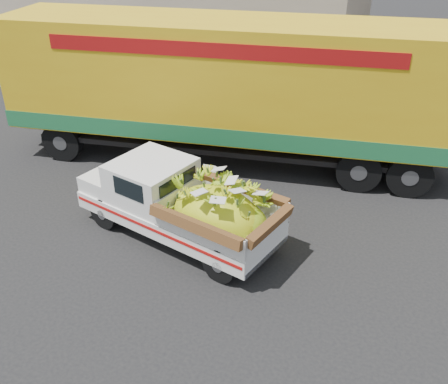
% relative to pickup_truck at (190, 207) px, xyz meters
% --- Properties ---
extents(ground, '(100.00, 100.00, 0.00)m').
position_rel_pickup_truck_xyz_m(ground, '(-0.39, 0.31, -0.84)').
color(ground, black).
rests_on(ground, ground).
extents(curb, '(60.00, 0.25, 0.15)m').
position_rel_pickup_truck_xyz_m(curb, '(-0.39, 6.38, -0.77)').
color(curb, gray).
rests_on(curb, ground).
extents(sidewalk, '(60.00, 4.00, 0.14)m').
position_rel_pickup_truck_xyz_m(sidewalk, '(-0.39, 8.48, -0.77)').
color(sidewalk, gray).
rests_on(sidewalk, ground).
extents(pickup_truck, '(4.70, 2.50, 1.56)m').
position_rel_pickup_truck_xyz_m(pickup_truck, '(0.00, 0.00, 0.00)').
color(pickup_truck, black).
rests_on(pickup_truck, ground).
extents(semi_trailer, '(12.08, 4.72, 3.80)m').
position_rel_pickup_truck_xyz_m(semi_trailer, '(-0.79, 3.94, 1.28)').
color(semi_trailer, black).
rests_on(semi_trailer, ground).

